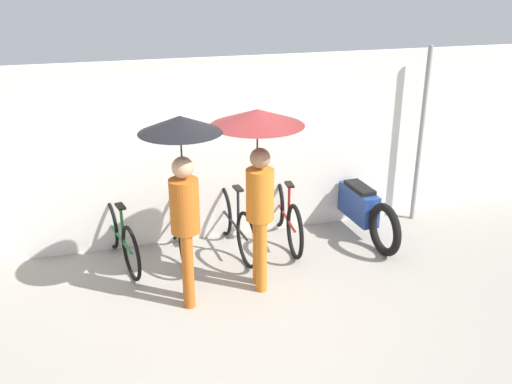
{
  "coord_description": "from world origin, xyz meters",
  "views": [
    {
      "loc": [
        -1.23,
        -5.28,
        3.62
      ],
      "look_at": [
        0.54,
        0.96,
        1.0
      ],
      "focal_mm": 40.0,
      "sensor_mm": 36.0,
      "label": 1
    }
  ],
  "objects_px": {
    "parked_bicycle_2": "(234,223)",
    "parked_bicycle_3": "(285,215)",
    "motorcycle": "(358,206)",
    "parked_bicycle_0": "(120,236)",
    "pedestrian_center": "(258,149)",
    "parked_bicycle_1": "(178,228)",
    "pedestrian_leading": "(182,166)"
  },
  "relations": [
    {
      "from": "parked_bicycle_1",
      "to": "pedestrian_center",
      "type": "bearing_deg",
      "value": -142.14
    },
    {
      "from": "parked_bicycle_1",
      "to": "pedestrian_leading",
      "type": "distance_m",
      "value": 1.69
    },
    {
      "from": "parked_bicycle_3",
      "to": "parked_bicycle_1",
      "type": "bearing_deg",
      "value": 94.28
    },
    {
      "from": "parked_bicycle_2",
      "to": "parked_bicycle_3",
      "type": "relative_size",
      "value": 1.0
    },
    {
      "from": "parked_bicycle_1",
      "to": "pedestrian_center",
      "type": "height_order",
      "value": "pedestrian_center"
    },
    {
      "from": "parked_bicycle_0",
      "to": "parked_bicycle_1",
      "type": "relative_size",
      "value": 0.95
    },
    {
      "from": "parked_bicycle_1",
      "to": "motorcycle",
      "type": "bearing_deg",
      "value": -91.96
    },
    {
      "from": "parked_bicycle_2",
      "to": "parked_bicycle_3",
      "type": "bearing_deg",
      "value": -89.97
    },
    {
      "from": "parked_bicycle_3",
      "to": "pedestrian_center",
      "type": "bearing_deg",
      "value": 150.54
    },
    {
      "from": "pedestrian_leading",
      "to": "pedestrian_center",
      "type": "bearing_deg",
      "value": 14.59
    },
    {
      "from": "parked_bicycle_3",
      "to": "pedestrian_center",
      "type": "relative_size",
      "value": 0.81
    },
    {
      "from": "parked_bicycle_0",
      "to": "motorcycle",
      "type": "distance_m",
      "value": 3.32
    },
    {
      "from": "motorcycle",
      "to": "parked_bicycle_1",
      "type": "bearing_deg",
      "value": 85.26
    },
    {
      "from": "parked_bicycle_1",
      "to": "parked_bicycle_3",
      "type": "bearing_deg",
      "value": -91.07
    },
    {
      "from": "parked_bicycle_0",
      "to": "motorcycle",
      "type": "xyz_separation_m",
      "value": [
        3.32,
        -0.02,
        0.04
      ]
    },
    {
      "from": "parked_bicycle_3",
      "to": "motorcycle",
      "type": "distance_m",
      "value": 1.08
    },
    {
      "from": "parked_bicycle_1",
      "to": "pedestrian_leading",
      "type": "bearing_deg",
      "value": 176.4
    },
    {
      "from": "parked_bicycle_2",
      "to": "pedestrian_center",
      "type": "xyz_separation_m",
      "value": [
        0.07,
        -0.94,
        1.31
      ]
    },
    {
      "from": "parked_bicycle_0",
      "to": "pedestrian_leading",
      "type": "relative_size",
      "value": 0.75
    },
    {
      "from": "parked_bicycle_0",
      "to": "pedestrian_center",
      "type": "xyz_separation_m",
      "value": [
        1.56,
        -0.99,
        1.33
      ]
    },
    {
      "from": "parked_bicycle_2",
      "to": "parked_bicycle_3",
      "type": "distance_m",
      "value": 0.75
    },
    {
      "from": "pedestrian_leading",
      "to": "pedestrian_center",
      "type": "xyz_separation_m",
      "value": [
        0.87,
        0.12,
        0.07
      ]
    },
    {
      "from": "parked_bicycle_0",
      "to": "parked_bicycle_3",
      "type": "xyz_separation_m",
      "value": [
        2.24,
        0.02,
        0.01
      ]
    },
    {
      "from": "pedestrian_center",
      "to": "parked_bicycle_3",
      "type": "bearing_deg",
      "value": 59.21
    },
    {
      "from": "parked_bicycle_2",
      "to": "pedestrian_leading",
      "type": "relative_size",
      "value": 0.81
    },
    {
      "from": "parked_bicycle_1",
      "to": "pedestrian_leading",
      "type": "relative_size",
      "value": 0.79
    },
    {
      "from": "pedestrian_leading",
      "to": "parked_bicycle_3",
      "type": "bearing_deg",
      "value": 42.78
    },
    {
      "from": "parked_bicycle_0",
      "to": "pedestrian_center",
      "type": "distance_m",
      "value": 2.27
    },
    {
      "from": "pedestrian_center",
      "to": "motorcycle",
      "type": "xyz_separation_m",
      "value": [
        1.76,
        0.96,
        -1.29
      ]
    },
    {
      "from": "pedestrian_leading",
      "to": "pedestrian_center",
      "type": "relative_size",
      "value": 1.01
    },
    {
      "from": "parked_bicycle_0",
      "to": "parked_bicycle_2",
      "type": "relative_size",
      "value": 0.93
    },
    {
      "from": "parked_bicycle_3",
      "to": "pedestrian_center",
      "type": "distance_m",
      "value": 1.79
    }
  ]
}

